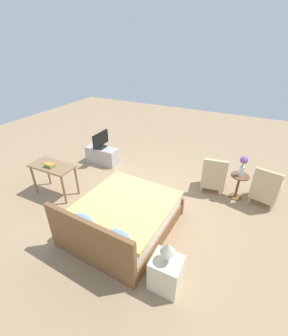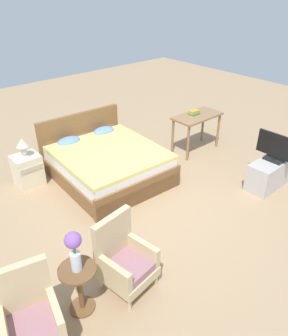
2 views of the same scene
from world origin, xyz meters
TOP-DOWN VIEW (x-y plane):
  - ground_plane at (0.00, 0.00)m, footprint 16.00×16.00m
  - bed at (-0.04, 1.19)m, footprint 1.80×2.06m
  - armchair_by_window_left at (-2.43, -0.94)m, footprint 0.65×0.65m
  - armchair_by_window_right at (-1.29, -0.94)m, footprint 0.61×0.61m
  - side_table at (-1.86, -0.90)m, footprint 0.40×0.40m
  - flower_vase at (-1.86, -0.90)m, footprint 0.17×0.17m
  - nightstand at (-1.21, 1.88)m, footprint 0.44×0.41m
  - table_lamp at (-1.21, 1.88)m, footprint 0.22×0.22m
  - tv_stand at (1.96, -0.91)m, footprint 0.96×0.40m
  - tv_flatscreen at (1.96, -0.91)m, footprint 0.20×0.68m
  - vanity_desk at (2.01, 0.86)m, footprint 1.04×0.52m
  - book_stack at (1.99, 0.94)m, footprint 0.21×0.16m

SIDE VIEW (x-z plane):
  - ground_plane at x=0.00m, z-range 0.00..0.00m
  - tv_stand at x=1.96m, z-range 0.00..0.49m
  - nightstand at x=-1.21m, z-range 0.00..0.56m
  - bed at x=-0.04m, z-range -0.18..0.78m
  - armchair_by_window_left at x=-2.43m, z-range -0.09..0.83m
  - armchair_by_window_right at x=-1.29m, z-range -0.09..0.83m
  - side_table at x=-1.86m, z-range 0.08..0.68m
  - vanity_desk at x=2.01m, z-range 0.27..1.04m
  - tv_flatscreen at x=1.96m, z-range 0.50..0.97m
  - table_lamp at x=-1.21m, z-range 0.61..0.94m
  - book_stack at x=1.99m, z-range 0.77..0.86m
  - flower_vase at x=-1.86m, z-range 0.66..1.14m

